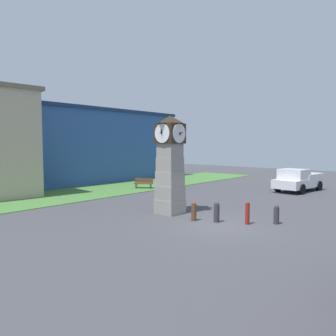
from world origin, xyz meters
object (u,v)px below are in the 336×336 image
object	(u,v)px
bollard_end_row	(194,211)
pickup_truck	(299,180)
bench	(144,182)
bollard_far_row	(217,212)
bollard_near_tower	(276,214)
clock_tower	(170,164)
bollard_mid_row	(247,213)

from	to	relation	value
bollard_end_row	pickup_truck	size ratio (longest dim) A/B	0.18
bollard_end_row	bench	xyz separation A→B (m)	(6.80, 10.46, 0.03)
bollard_far_row	bollard_near_tower	bearing A→B (deg)	-56.07
bollard_end_row	bollard_far_row	bearing A→B (deg)	-65.75
bollard_far_row	pickup_truck	world-z (taller)	pickup_truck
bollard_end_row	pickup_truck	distance (m)	14.04
bollard_end_row	bollard_near_tower	bearing A→B (deg)	-58.83
clock_tower	bollard_mid_row	xyz separation A→B (m)	(0.53, -4.46, -2.18)
bollard_end_row	pickup_truck	bearing A→B (deg)	-1.09
bollard_near_tower	bollard_far_row	world-z (taller)	bollard_far_row
bollard_near_tower	bollard_far_row	bearing A→B (deg)	123.93
bench	clock_tower	bearing A→B (deg)	-126.65
bollard_near_tower	bollard_far_row	distance (m)	2.86
bollard_end_row	pickup_truck	xyz separation A→B (m)	(14.03, -0.27, 0.44)
clock_tower	pickup_truck	size ratio (longest dim) A/B	1.02
bollard_mid_row	pickup_truck	distance (m)	13.12
clock_tower	bollard_near_tower	xyz separation A→B (m)	(1.50, -5.49, -2.27)
bollard_near_tower	bollard_mid_row	size ratio (longest dim) A/B	0.84
bollard_near_tower	bench	size ratio (longest dim) A/B	0.57
clock_tower	bench	distance (m)	10.69
bench	bollard_near_tower	bearing A→B (deg)	-108.86
pickup_truck	bollard_far_row	bearing A→B (deg)	-176.72
clock_tower	pickup_truck	world-z (taller)	clock_tower
clock_tower	bench	bearing A→B (deg)	53.35
clock_tower	bollard_end_row	size ratio (longest dim) A/B	5.56
bollard_far_row	bollard_end_row	xyz separation A→B (m)	(-0.47, 1.05, -0.03)
bollard_near_tower	bollard_end_row	size ratio (longest dim) A/B	0.95
clock_tower	bench	xyz separation A→B (m)	(6.24, 8.39, -2.21)
bollard_far_row	pickup_truck	distance (m)	13.59
bollard_near_tower	pickup_truck	distance (m)	12.38
pickup_truck	bench	xyz separation A→B (m)	(-7.23, 10.73, -0.41)
clock_tower	bollard_end_row	bearing A→B (deg)	-105.25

